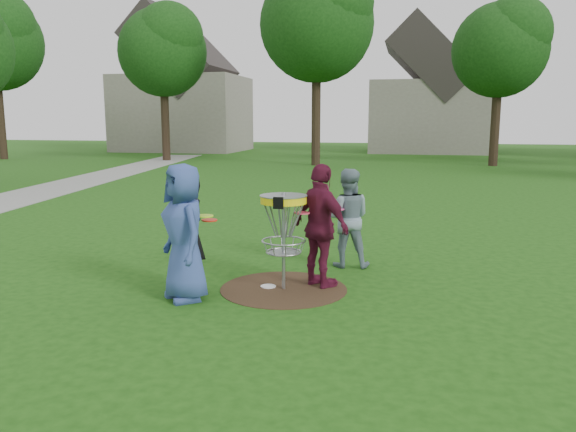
% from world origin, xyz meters
% --- Properties ---
extents(ground, '(100.00, 100.00, 0.00)m').
position_xyz_m(ground, '(0.00, 0.00, 0.00)').
color(ground, '#19470F').
rests_on(ground, ground).
extents(dirt_patch, '(1.80, 1.80, 0.01)m').
position_xyz_m(dirt_patch, '(0.00, 0.00, 0.00)').
color(dirt_patch, '#47331E').
rests_on(dirt_patch, ground).
extents(concrete_path, '(7.75, 39.92, 0.02)m').
position_xyz_m(concrete_path, '(-10.00, 8.00, 0.01)').
color(concrete_path, '#9E9E99').
rests_on(concrete_path, ground).
extents(player_blue, '(1.03, 1.04, 1.82)m').
position_xyz_m(player_blue, '(-1.18, -0.70, 0.91)').
color(player_blue, '#354D93').
rests_on(player_blue, ground).
extents(player_black, '(0.70, 0.68, 1.62)m').
position_xyz_m(player_black, '(-1.28, -0.29, 0.81)').
color(player_black, black).
rests_on(player_black, ground).
extents(player_grey, '(0.83, 0.68, 1.60)m').
position_xyz_m(player_grey, '(0.73, 1.44, 0.80)').
color(player_grey, gray).
rests_on(player_grey, ground).
extents(player_maroon, '(1.08, 0.98, 1.77)m').
position_xyz_m(player_maroon, '(0.49, 0.24, 0.88)').
color(player_maroon, maroon).
rests_on(player_maroon, ground).
extents(disc_on_grass, '(0.22, 0.22, 0.02)m').
position_xyz_m(disc_on_grass, '(-0.23, 0.04, 0.01)').
color(disc_on_grass, white).
rests_on(disc_on_grass, ground).
extents(disc_golf_basket, '(0.66, 0.67, 1.38)m').
position_xyz_m(disc_golf_basket, '(0.00, -0.00, 1.02)').
color(disc_golf_basket, '#9EA0A5').
rests_on(disc_golf_basket, ground).
extents(held_discs, '(1.83, 1.97, 0.15)m').
position_xyz_m(held_discs, '(-0.27, 0.13, 1.04)').
color(held_discs, '#C4FB1B').
rests_on(held_discs, ground).
extents(tree_row, '(51.20, 17.42, 9.90)m').
position_xyz_m(tree_row, '(0.44, 20.67, 6.21)').
color(tree_row, '#38281C').
rests_on(tree_row, ground).
extents(house_row, '(44.50, 10.65, 11.62)m').
position_xyz_m(house_row, '(4.78, 33.07, 4.14)').
color(house_row, gray).
rests_on(house_row, ground).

